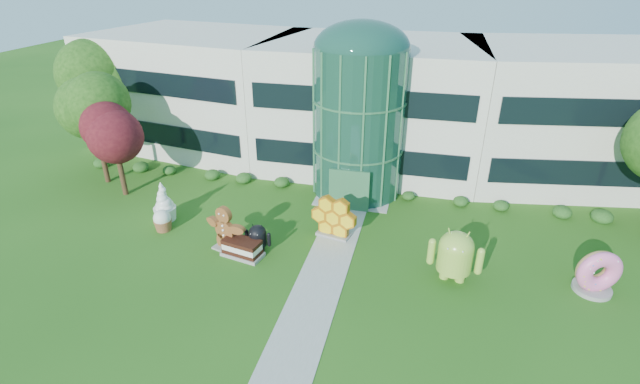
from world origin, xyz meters
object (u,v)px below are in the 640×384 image
(gingerbread, at_px, (225,228))
(donut, at_px, (597,271))
(android_green, at_px, (456,253))
(android_black, at_px, (258,236))

(gingerbread, bearing_deg, donut, 19.83)
(android_green, xyz_separation_m, gingerbread, (-12.33, -0.11, -0.26))
(donut, relative_size, gingerbread, 0.80)
(android_green, height_order, donut, android_green)
(android_green, xyz_separation_m, donut, (6.71, 0.69, -0.43))
(donut, xyz_separation_m, gingerbread, (-19.03, -0.81, 0.18))
(android_green, height_order, android_black, android_green)
(android_black, relative_size, gingerbread, 0.63)
(donut, bearing_deg, gingerbread, 164.99)
(android_black, height_order, gingerbread, gingerbread)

